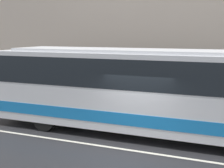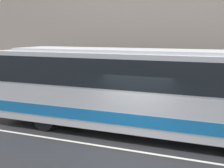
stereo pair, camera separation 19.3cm
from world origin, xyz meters
name	(u,v)px [view 2 (the right image)]	position (x,y,z in m)	size (l,w,h in m)	color
ground_plane	(131,151)	(0.00, 0.00, 0.00)	(60.00, 60.00, 0.00)	#262628
sidewalk	(166,113)	(0.00, 5.14, 0.09)	(60.00, 2.28, 0.17)	gray
lane_stripe	(131,150)	(0.00, 0.00, 0.00)	(54.00, 0.14, 0.01)	beige
transit_bus	(130,86)	(-0.70, 1.85, 1.89)	(11.46, 2.57, 3.36)	silver
pedestrian_waiting	(116,92)	(-2.65, 5.02, 0.96)	(0.36, 0.36, 1.69)	maroon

